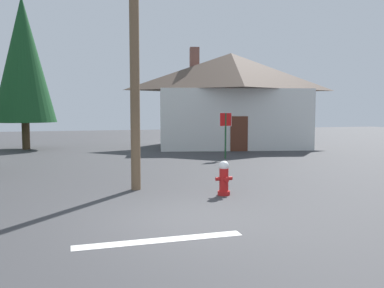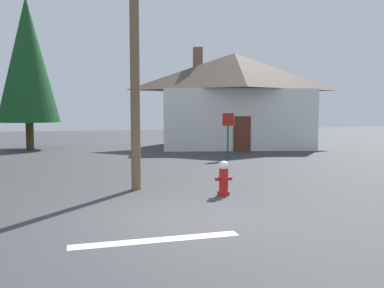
{
  "view_description": "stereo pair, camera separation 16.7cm",
  "coord_description": "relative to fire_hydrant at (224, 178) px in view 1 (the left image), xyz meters",
  "views": [
    {
      "loc": [
        -2.28,
        -8.37,
        2.34
      ],
      "look_at": [
        1.2,
        2.78,
        1.37
      ],
      "focal_mm": 37.98,
      "sensor_mm": 36.0,
      "label": 1
    },
    {
      "loc": [
        -2.12,
        -8.42,
        2.34
      ],
      "look_at": [
        1.2,
        2.78,
        1.37
      ],
      "focal_mm": 37.98,
      "sensor_mm": 36.0,
      "label": 2
    }
  ],
  "objects": [
    {
      "name": "ground_plane",
      "position": [
        -1.86,
        -1.93,
        -0.52
      ],
      "size": [
        80.0,
        80.0,
        0.1
      ],
      "primitive_type": "cube",
      "color": "#38383A"
    },
    {
      "name": "utility_pole",
      "position": [
        -2.19,
        1.52,
        3.8
      ],
      "size": [
        1.6,
        0.28,
        8.2
      ],
      "color": "brown",
      "rests_on": "ground"
    },
    {
      "name": "fire_hydrant",
      "position": [
        0.0,
        0.0,
        0.0
      ],
      "size": [
        0.48,
        0.41,
        0.95
      ],
      "color": "red",
      "rests_on": "ground"
    },
    {
      "name": "pine_tree_short_left",
      "position": [
        -6.43,
        15.85,
        4.86
      ],
      "size": [
        3.62,
        3.62,
        9.06
      ],
      "color": "#4C3823",
      "rests_on": "ground"
    },
    {
      "name": "house",
      "position": [
        5.94,
        13.75,
        2.62
      ],
      "size": [
        10.74,
        8.0,
        6.41
      ],
      "color": "silver",
      "rests_on": "ground"
    },
    {
      "name": "lane_stop_bar",
      "position": [
        -2.56,
        -3.32,
        -0.46
      ],
      "size": [
        3.09,
        0.34,
        0.01
      ],
      "primitive_type": "cube",
      "rotation": [
        0.0,
        0.0,
        -0.01
      ],
      "color": "silver",
      "rests_on": "ground"
    },
    {
      "name": "stop_sign_far",
      "position": [
        3.22,
        7.86,
        1.1
      ],
      "size": [
        0.65,
        0.11,
        2.23
      ],
      "color": "#1E4C28",
      "rests_on": "ground"
    }
  ]
}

